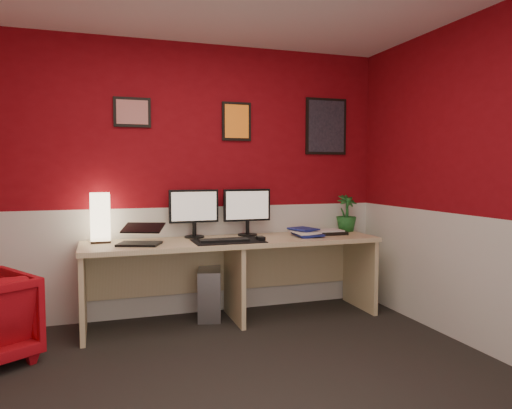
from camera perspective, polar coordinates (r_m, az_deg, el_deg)
name	(u,v)px	position (r m, az deg, el deg)	size (l,w,h in m)	color
ground	(223,399)	(3.02, -3.92, -22.26)	(4.00, 3.50, 0.01)	black
wall_back	(175,180)	(4.42, -9.66, 2.89)	(4.00, 0.01, 2.50)	maroon
wall_front	(420,211)	(1.10, 19.06, -0.79)	(4.00, 0.01, 2.50)	maroon
wall_right	(500,183)	(3.74, 27.20, 2.28)	(0.01, 3.50, 2.50)	maroon
wainscot_back	(176,261)	(4.49, -9.53, -6.71)	(4.00, 0.01, 1.00)	silver
wainscot_right	(496,289)	(3.83, 26.78, -9.01)	(0.01, 3.50, 1.00)	silver
desk	(234,280)	(4.29, -2.62, -9.02)	(2.60, 0.65, 0.73)	#D0B985
shoji_lamp	(100,219)	(4.23, -18.16, -1.66)	(0.16, 0.16, 0.40)	#FFE5B2
laptop	(139,232)	(4.00, -13.84, -3.18)	(0.33, 0.23, 0.22)	black
monitor_left	(194,206)	(4.34, -7.42, -0.15)	(0.45, 0.06, 0.58)	black
monitor_right	(247,205)	(4.44, -1.04, -0.02)	(0.45, 0.06, 0.58)	black
desk_mat	(228,241)	(4.11, -3.36, -4.39)	(0.60, 0.38, 0.01)	black
keyboard	(224,240)	(4.08, -3.85, -4.27)	(0.42, 0.14, 0.02)	black
mouse	(261,238)	(4.15, 0.56, -4.05)	(0.06, 0.10, 0.03)	black
book_bottom	(296,235)	(4.40, 4.77, -3.66)	(0.23, 0.31, 0.03)	navy
book_middle	(293,233)	(4.39, 4.47, -3.37)	(0.22, 0.30, 0.02)	silver
book_top	(295,230)	(4.39, 4.76, -3.07)	(0.19, 0.26, 0.02)	navy
zen_tray	(326,233)	(4.60, 8.37, -3.36)	(0.35, 0.25, 0.03)	black
potted_plant	(346,213)	(4.84, 10.76, -1.02)	(0.20, 0.20, 0.36)	#19591E
pc_tower	(210,292)	(4.44, -5.58, -10.44)	(0.20, 0.45, 0.45)	#99999E
art_left	(132,112)	(4.39, -14.61, 10.65)	(0.32, 0.02, 0.26)	red
art_center	(236,121)	(4.55, -2.35, 9.91)	(0.28, 0.02, 0.36)	orange
art_right	(326,126)	(4.89, 8.39, 9.23)	(0.44, 0.02, 0.56)	black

